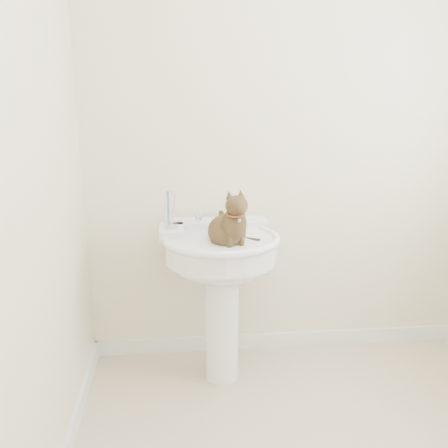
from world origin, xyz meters
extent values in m
cube|color=white|center=(0.00, 1.09, 0.04)|extent=(2.20, 0.02, 0.09)
cylinder|color=white|center=(-0.39, 0.80, 0.32)|extent=(0.18, 0.18, 0.63)
cylinder|color=white|center=(-0.39, 0.80, 0.73)|extent=(0.56, 0.56, 0.12)
ellipsoid|color=white|center=(-0.39, 0.80, 0.67)|extent=(0.52, 0.45, 0.20)
torus|color=white|center=(-0.39, 0.80, 0.79)|extent=(0.59, 0.59, 0.04)
cube|color=white|center=(-0.39, 1.00, 0.80)|extent=(0.52, 0.14, 0.06)
cube|color=white|center=(-0.63, 0.88, 0.80)|extent=(0.12, 0.19, 0.06)
cylinder|color=silver|center=(-0.39, 0.96, 0.85)|extent=(0.05, 0.05, 0.05)
cylinder|color=silver|center=(-0.39, 0.91, 0.88)|extent=(0.04, 0.04, 0.14)
sphere|color=white|center=(-0.50, 0.98, 0.87)|extent=(0.06, 0.06, 0.06)
sphere|color=white|center=(-0.28, 0.98, 0.87)|extent=(0.06, 0.06, 0.06)
cube|color=orange|center=(-0.32, 1.04, 0.85)|extent=(0.10, 0.06, 0.03)
cylinder|color=silver|center=(-0.63, 0.86, 0.83)|extent=(0.07, 0.07, 0.01)
cylinder|color=white|center=(-0.63, 0.86, 0.88)|extent=(0.06, 0.06, 0.09)
cylinder|color=#435DD9|center=(-0.65, 0.86, 0.93)|extent=(0.01, 0.01, 0.17)
cylinder|color=white|center=(-0.63, 0.86, 0.93)|extent=(0.01, 0.01, 0.17)
cylinder|color=pink|center=(-0.62, 0.86, 0.93)|extent=(0.01, 0.01, 0.17)
ellipsoid|color=brown|center=(-0.36, 0.76, 0.84)|extent=(0.19, 0.22, 0.17)
ellipsoid|color=brown|center=(-0.36, 0.68, 0.89)|extent=(0.12, 0.11, 0.15)
ellipsoid|color=brown|center=(-0.36, 0.65, 0.99)|extent=(0.11, 0.10, 0.10)
cone|color=brown|center=(-0.39, 0.67, 1.04)|extent=(0.04, 0.04, 0.04)
cone|color=brown|center=(-0.33, 0.67, 1.04)|extent=(0.04, 0.04, 0.04)
cylinder|color=brown|center=(-0.26, 0.78, 0.78)|extent=(0.03, 0.03, 0.20)
torus|color=brown|center=(-0.36, 0.66, 0.95)|extent=(0.09, 0.09, 0.01)
camera|label=1|loc=(-0.59, -1.55, 1.55)|focal=40.00mm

